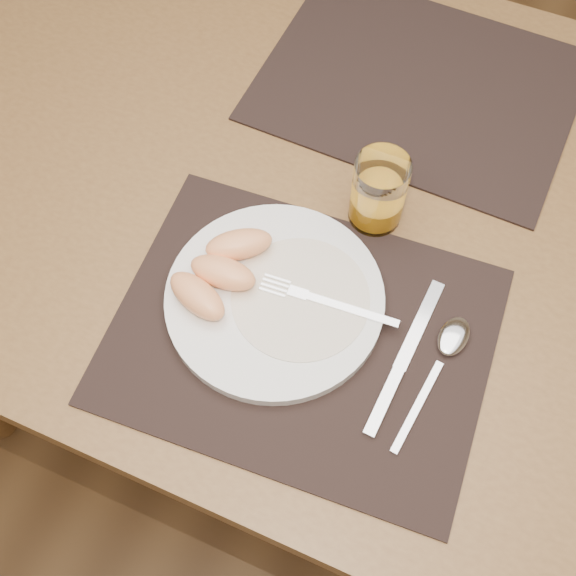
% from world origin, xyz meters
% --- Properties ---
extents(ground, '(5.00, 5.00, 0.00)m').
position_xyz_m(ground, '(0.00, 0.00, 0.00)').
color(ground, brown).
rests_on(ground, ground).
extents(table, '(1.40, 0.90, 0.75)m').
position_xyz_m(table, '(0.00, 0.00, 0.67)').
color(table, brown).
rests_on(table, ground).
extents(placemat_near, '(0.47, 0.38, 0.00)m').
position_xyz_m(placemat_near, '(0.02, -0.22, 0.75)').
color(placemat_near, black).
rests_on(placemat_near, table).
extents(placemat_far, '(0.46, 0.36, 0.00)m').
position_xyz_m(placemat_far, '(0.02, 0.22, 0.75)').
color(placemat_far, black).
rests_on(placemat_far, table).
extents(plate, '(0.27, 0.27, 0.02)m').
position_xyz_m(plate, '(-0.03, -0.19, 0.76)').
color(plate, white).
rests_on(plate, placemat_near).
extents(plate_dressing, '(0.17, 0.17, 0.00)m').
position_xyz_m(plate_dressing, '(0.00, -0.18, 0.77)').
color(plate_dressing, white).
rests_on(plate_dressing, plate).
extents(fork, '(0.18, 0.03, 0.00)m').
position_xyz_m(fork, '(0.02, -0.18, 0.77)').
color(fork, silver).
rests_on(fork, plate).
extents(knife, '(0.03, 0.22, 0.01)m').
position_xyz_m(knife, '(0.14, -0.22, 0.76)').
color(knife, silver).
rests_on(knife, placemat_near).
extents(spoon, '(0.04, 0.19, 0.01)m').
position_xyz_m(spoon, '(0.19, -0.17, 0.76)').
color(spoon, silver).
rests_on(spoon, placemat_near).
extents(juice_glass, '(0.07, 0.07, 0.11)m').
position_xyz_m(juice_glass, '(0.04, -0.02, 0.80)').
color(juice_glass, white).
rests_on(juice_glass, placemat_near).
extents(grapefruit_wedges, '(0.11, 0.16, 0.03)m').
position_xyz_m(grapefruit_wedges, '(-0.10, -0.20, 0.79)').
color(grapefruit_wedges, '#FFA968').
rests_on(grapefruit_wedges, plate).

